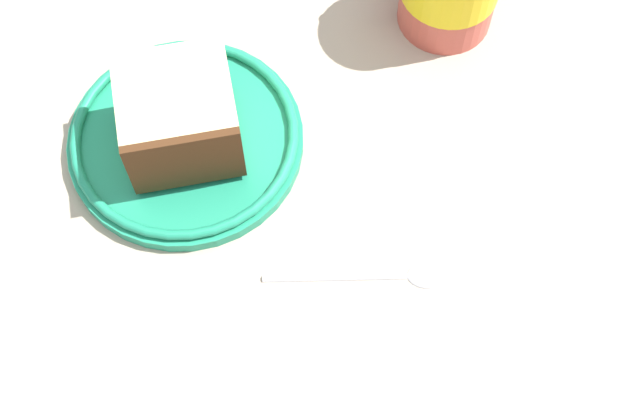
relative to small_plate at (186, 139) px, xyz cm
name	(u,v)px	position (x,y,z in cm)	size (l,w,h in cm)	color
ground_plane	(331,203)	(10.52, -5.80, -2.10)	(126.41, 126.41, 2.39)	tan
small_plate	(186,139)	(0.00, 0.00, 0.00)	(18.12, 18.12, 1.84)	#1E8C66
cake_slice	(179,118)	(0.02, -0.27, 3.59)	(8.85, 8.89, 6.79)	#472814
teaspoon	(395,275)	(14.31, -12.79, -0.56)	(13.52, 2.58, 0.80)	silver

